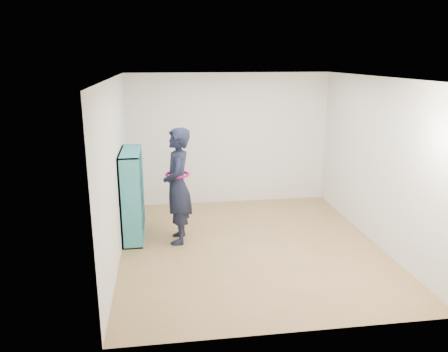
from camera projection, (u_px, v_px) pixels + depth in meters
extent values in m
plane|color=#997645|center=(251.00, 246.00, 6.88)|extent=(4.50, 4.50, 0.00)
plane|color=white|center=(253.00, 78.00, 6.19)|extent=(4.50, 4.50, 0.00)
cube|color=white|center=(115.00, 171.00, 6.26)|extent=(0.02, 4.50, 2.60)
cube|color=white|center=(377.00, 162.00, 6.81)|extent=(0.02, 4.50, 2.60)
cube|color=white|center=(229.00, 139.00, 8.68)|extent=(4.00, 0.02, 2.60)
cube|color=white|center=(297.00, 220.00, 4.39)|extent=(4.00, 0.02, 2.60)
cube|color=teal|center=(130.00, 205.00, 6.59)|extent=(0.32, 0.02, 1.45)
cube|color=teal|center=(134.00, 185.00, 7.61)|extent=(0.32, 0.02, 1.45)
cube|color=teal|center=(135.00, 235.00, 7.29)|extent=(0.32, 1.09, 0.02)
cube|color=teal|center=(130.00, 152.00, 6.91)|extent=(0.32, 1.09, 0.02)
cube|color=teal|center=(123.00, 195.00, 7.08)|extent=(0.02, 1.09, 1.45)
cube|color=teal|center=(132.00, 198.00, 6.94)|extent=(0.29, 0.02, 1.40)
cube|color=teal|center=(133.00, 191.00, 7.27)|extent=(0.29, 0.02, 1.40)
cube|color=teal|center=(134.00, 215.00, 7.19)|extent=(0.29, 1.04, 0.02)
cube|color=teal|center=(132.00, 194.00, 7.10)|extent=(0.29, 1.04, 0.02)
cube|color=teal|center=(131.00, 174.00, 7.01)|extent=(0.29, 1.04, 0.02)
cube|color=beige|center=(135.00, 240.00, 6.94)|extent=(0.20, 0.13, 0.08)
cube|color=black|center=(133.00, 215.00, 6.78)|extent=(0.16, 0.14, 0.25)
cube|color=maroon|center=(132.00, 195.00, 6.69)|extent=(0.16, 0.14, 0.20)
cube|color=silver|center=(131.00, 176.00, 6.66)|extent=(0.20, 0.13, 0.08)
cube|color=navy|center=(136.00, 230.00, 7.21)|extent=(0.16, 0.14, 0.19)
cube|color=brown|center=(135.00, 207.00, 7.11)|extent=(0.16, 0.14, 0.26)
cube|color=#BFB28C|center=(133.00, 192.00, 7.09)|extent=(0.20, 0.13, 0.05)
cube|color=#26594C|center=(132.00, 167.00, 6.93)|extent=(0.16, 0.14, 0.21)
cube|color=beige|center=(137.00, 221.00, 7.53)|extent=(0.16, 0.14, 0.24)
cube|color=black|center=(136.00, 205.00, 7.51)|extent=(0.20, 0.13, 0.08)
cube|color=maroon|center=(135.00, 183.00, 7.35)|extent=(0.16, 0.14, 0.20)
cube|color=silver|center=(134.00, 163.00, 7.27)|extent=(0.16, 0.14, 0.18)
imported|color=black|center=(178.00, 186.00, 6.85)|extent=(0.48, 0.70, 1.85)
torus|color=#9A0B5D|center=(177.00, 175.00, 6.81)|extent=(0.40, 0.40, 0.04)
cube|color=silver|center=(169.00, 178.00, 6.88)|extent=(0.02, 0.10, 0.12)
cube|color=black|center=(169.00, 178.00, 6.88)|extent=(0.02, 0.09, 0.12)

